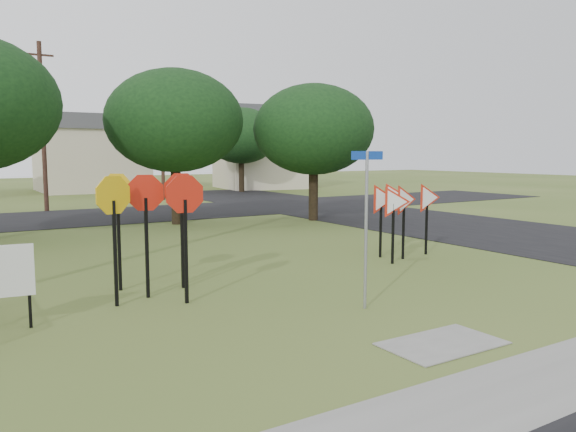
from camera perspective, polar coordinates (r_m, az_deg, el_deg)
name	(u,v)px	position (r m, az deg, el deg)	size (l,w,h in m)	color
ground	(352,310)	(11.52, 6.49, -9.47)	(140.00, 140.00, 0.00)	#455A22
sidewalk	(541,381)	(8.81, 24.36, -15.03)	(30.00, 1.60, 0.02)	gray
street_right	(421,221)	(26.75, 13.34, -0.49)	(8.00, 50.00, 0.02)	black
street_far	(103,216)	(29.65, -18.29, 0.02)	(60.00, 8.00, 0.02)	black
curb_pad	(442,344)	(9.84, 15.41, -12.40)	(2.00, 1.20, 0.02)	gray
street_name_sign	(366,220)	(11.32, 7.94, -0.40)	(0.63, 0.23, 3.18)	gray
stop_sign_cluster	(149,207)	(12.50, -13.94, 0.94)	(2.53, 2.26, 2.72)	black
yield_sign_cluster	(400,202)	(17.14, 11.33, 1.37)	(2.88, 1.82, 2.27)	black
far_pole_a	(43,126)	(33.06, -23.64, 8.40)	(1.40, 0.24, 9.00)	#432A1F
far_pole_b	(162,135)	(38.89, -12.67, 8.03)	(1.40, 0.24, 8.50)	#432A1F
house_mid	(90,153)	(49.87, -19.43, 6.05)	(8.40, 8.40, 6.20)	beige
house_right	(260,147)	(51.14, -2.82, 6.97)	(8.30, 8.30, 7.20)	beige
tree_near_mid	(175,121)	(25.32, -11.45, 9.44)	(6.00, 6.00, 6.80)	black
tree_near_right	(314,130)	(26.32, 2.62, 8.75)	(5.60, 5.60, 6.33)	black
tree_far_right	(241,136)	(45.75, -4.78, 8.13)	(6.00, 6.00, 6.80)	black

